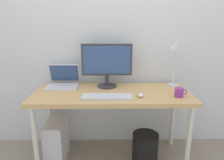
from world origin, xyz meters
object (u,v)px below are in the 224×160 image
at_px(desk, 112,99).
at_px(desk_lamp, 177,52).
at_px(monitor, 107,63).
at_px(keyboard, 107,97).
at_px(laptop, 63,81).
at_px(wastebasket, 145,148).
at_px(computer_tower, 57,140).
at_px(coffee_mug, 179,92).
at_px(mouse, 140,95).

distance_m(desk, desk_lamp, 0.79).
distance_m(monitor, keyboard, 0.42).
bearing_deg(keyboard, laptop, 141.91).
distance_m(keyboard, wastebasket, 0.71).
xyz_separation_m(monitor, wastebasket, (0.39, -0.22, -0.83)).
bearing_deg(laptop, computer_tower, -107.08).
relative_size(desk, wastebasket, 4.98).
bearing_deg(keyboard, coffee_mug, 2.62).
bearing_deg(mouse, computer_tower, 170.89).
height_order(laptop, coffee_mug, laptop).
bearing_deg(laptop, desk_lamp, -0.99).
bearing_deg(mouse, monitor, 134.82).
xyz_separation_m(monitor, keyboard, (0.00, -0.34, -0.24)).
height_order(monitor, computer_tower, monitor).
bearing_deg(coffee_mug, laptop, 163.34).
height_order(desk, laptop, laptop).
bearing_deg(desk_lamp, mouse, -142.03).
bearing_deg(desk, laptop, 158.98).
distance_m(laptop, desk_lamp, 1.19).
distance_m(desk, computer_tower, 0.72).
relative_size(monitor, wastebasket, 1.69).
relative_size(desk_lamp, keyboard, 1.13).
bearing_deg(mouse, keyboard, -173.51).
distance_m(monitor, computer_tower, 0.94).
xyz_separation_m(desk, wastebasket, (0.34, -0.05, -0.51)).
relative_size(mouse, coffee_mug, 0.79).
relative_size(desk_lamp, coffee_mug, 4.37).
relative_size(keyboard, mouse, 4.89).
distance_m(monitor, wastebasket, 0.94).
height_order(desk_lamp, keyboard, desk_lamp).
distance_m(monitor, desk_lamp, 0.71).
xyz_separation_m(desk_lamp, keyboard, (-0.69, -0.34, -0.34)).
bearing_deg(desk_lamp, desk, -164.87).
height_order(monitor, mouse, monitor).
height_order(monitor, laptop, monitor).
xyz_separation_m(desk, monitor, (-0.05, 0.17, 0.32)).
bearing_deg(coffee_mug, monitor, 154.49).
distance_m(desk_lamp, mouse, 0.60).
height_order(desk, wastebasket, desk).
height_order(coffee_mug, computer_tower, coffee_mug).
distance_m(monitor, mouse, 0.49).
bearing_deg(keyboard, monitor, 90.68).
xyz_separation_m(laptop, computer_tower, (-0.06, -0.20, -0.57)).
height_order(computer_tower, wastebasket, computer_tower).
bearing_deg(laptop, desk, -21.02).
xyz_separation_m(desk_lamp, coffee_mug, (-0.05, -0.31, -0.31)).
bearing_deg(desk_lamp, coffee_mug, -98.53).
distance_m(mouse, wastebasket, 0.61).
relative_size(keyboard, computer_tower, 1.05).
distance_m(desk_lamp, wastebasket, 1.01).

